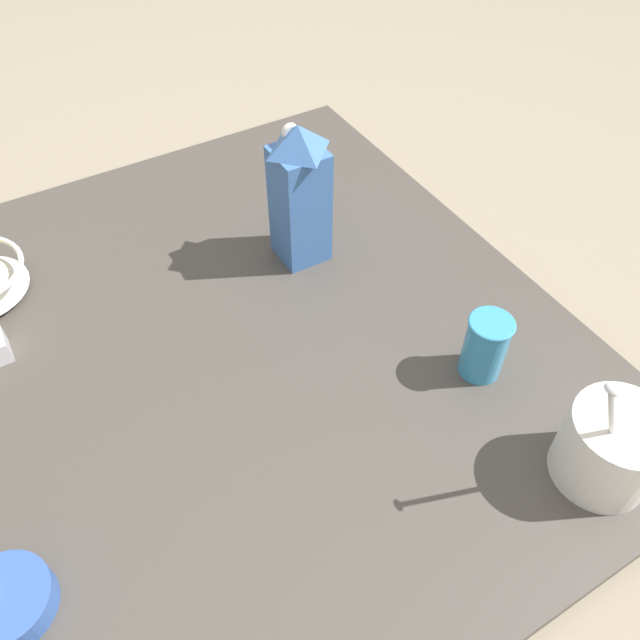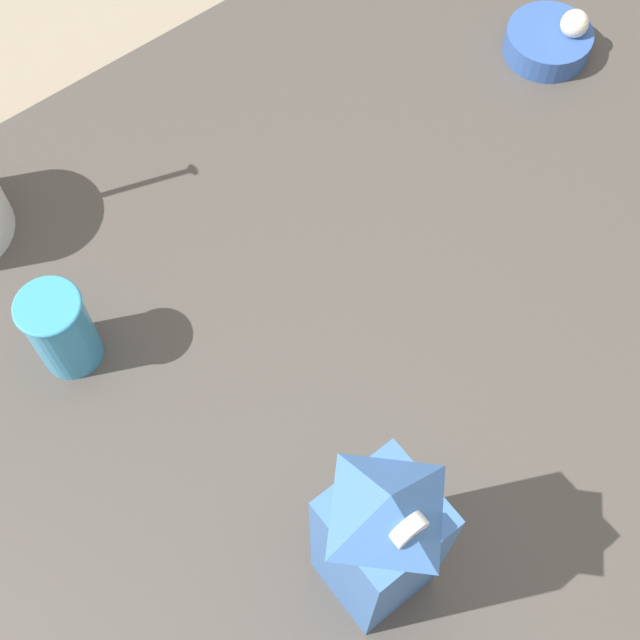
% 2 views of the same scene
% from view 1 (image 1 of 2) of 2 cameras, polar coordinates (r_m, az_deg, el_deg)
% --- Properties ---
extents(ground_plane, '(6.00, 6.00, 0.00)m').
position_cam_1_polar(ground_plane, '(1.07, -10.35, -4.18)').
color(ground_plane, gray).
extents(countertop, '(1.19, 1.19, 0.03)m').
position_cam_1_polar(countertop, '(1.06, -10.46, -3.67)').
color(countertop, '#47423D').
rests_on(countertop, ground_plane).
extents(milk_carton, '(0.09, 0.09, 0.27)m').
position_cam_1_polar(milk_carton, '(1.12, -1.89, 11.39)').
color(milk_carton, '#3D6BB2').
rests_on(milk_carton, countertop).
extents(yogurt_tub, '(0.16, 0.14, 0.25)m').
position_cam_1_polar(yogurt_tub, '(0.94, 25.14, -10.36)').
color(yogurt_tub, white).
rests_on(yogurt_tub, countertop).
extents(drinking_cup, '(0.07, 0.07, 0.11)m').
position_cam_1_polar(drinking_cup, '(1.00, 14.88, -2.26)').
color(drinking_cup, '#3893C6').
rests_on(drinking_cup, countertop).
extents(garlic_bowl, '(0.11, 0.11, 0.07)m').
position_cam_1_polar(garlic_bowl, '(0.90, -26.95, -21.94)').
color(garlic_bowl, '#3356A3').
rests_on(garlic_bowl, countertop).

